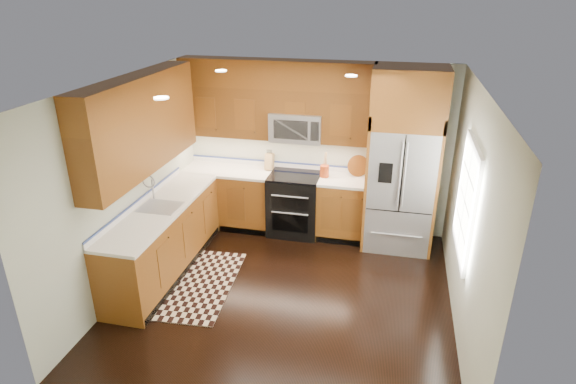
% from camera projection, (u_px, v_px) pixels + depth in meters
% --- Properties ---
extents(ground, '(4.00, 4.00, 0.00)m').
position_uv_depth(ground, '(286.00, 294.00, 6.01)').
color(ground, black).
rests_on(ground, ground).
extents(wall_back, '(4.00, 0.02, 2.60)m').
position_uv_depth(wall_back, '(315.00, 147.00, 7.29)').
color(wall_back, '#B0B6A3').
rests_on(wall_back, ground).
extents(wall_left, '(0.02, 4.00, 2.60)m').
position_uv_depth(wall_left, '(127.00, 185.00, 5.91)').
color(wall_left, '#B0B6A3').
rests_on(wall_left, ground).
extents(wall_right, '(0.02, 4.00, 2.60)m').
position_uv_depth(wall_right, '(469.00, 217.00, 5.09)').
color(wall_right, '#B0B6A3').
rests_on(wall_right, ground).
extents(window, '(0.04, 1.10, 1.30)m').
position_uv_depth(window, '(466.00, 201.00, 5.23)').
color(window, white).
rests_on(window, ground).
extents(base_cabinets, '(2.85, 3.00, 0.90)m').
position_uv_depth(base_cabinets, '(216.00, 221.00, 6.89)').
color(base_cabinets, brown).
rests_on(base_cabinets, ground).
extents(countertop, '(2.86, 3.01, 0.04)m').
position_uv_depth(countertop, '(227.00, 188.00, 6.78)').
color(countertop, white).
rests_on(countertop, base_cabinets).
extents(upper_cabinets, '(2.85, 3.00, 1.15)m').
position_uv_depth(upper_cabinets, '(220.00, 110.00, 6.42)').
color(upper_cabinets, brown).
rests_on(upper_cabinets, ground).
extents(range, '(0.76, 0.67, 0.95)m').
position_uv_depth(range, '(294.00, 204.00, 7.37)').
color(range, black).
rests_on(range, ground).
extents(microwave, '(0.76, 0.40, 0.42)m').
position_uv_depth(microwave, '(297.00, 127.00, 7.02)').
color(microwave, '#B2B2B7').
rests_on(microwave, ground).
extents(refrigerator, '(0.98, 0.75, 2.60)m').
position_uv_depth(refrigerator, '(403.00, 161.00, 6.69)').
color(refrigerator, '#B2B2B7').
rests_on(refrigerator, ground).
extents(sink_faucet, '(0.54, 0.44, 0.37)m').
position_uv_depth(sink_faucet, '(158.00, 202.00, 6.18)').
color(sink_faucet, '#B2B2B7').
rests_on(sink_faucet, countertop).
extents(rug, '(1.08, 1.68, 0.01)m').
position_uv_depth(rug, '(195.00, 283.00, 6.23)').
color(rug, black).
rests_on(rug, ground).
extents(knife_block, '(0.12, 0.16, 0.31)m').
position_uv_depth(knife_block, '(269.00, 161.00, 7.40)').
color(knife_block, '#A78451').
rests_on(knife_block, countertop).
extents(utensil_crock, '(0.16, 0.16, 0.38)m').
position_uv_depth(utensil_crock, '(325.00, 169.00, 7.09)').
color(utensil_crock, '#A93B14').
rests_on(utensil_crock, countertop).
extents(cutting_board, '(0.42, 0.42, 0.02)m').
position_uv_depth(cutting_board, '(357.00, 175.00, 7.17)').
color(cutting_board, brown).
rests_on(cutting_board, countertop).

